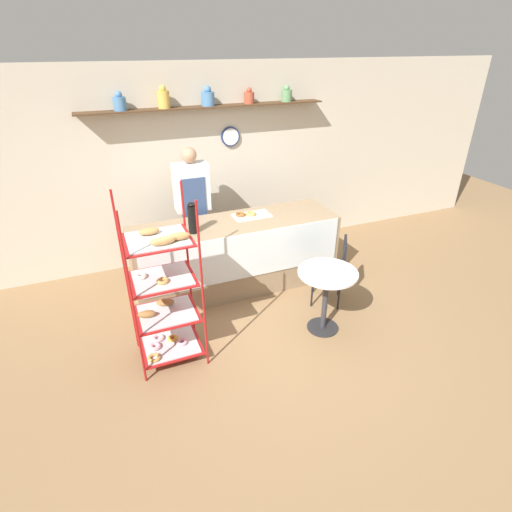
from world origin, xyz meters
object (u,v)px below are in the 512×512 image
(coffee_carafe, at_px, (193,218))
(pastry_rack, at_px, (164,293))
(person_worker, at_px, (193,208))
(cafe_chair, at_px, (335,265))
(cafe_table, at_px, (326,287))
(donut_tray_counter, at_px, (250,215))

(coffee_carafe, bearing_deg, pastry_rack, -120.50)
(person_worker, distance_m, cafe_chair, 2.01)
(cafe_chair, bearing_deg, person_worker, -102.32)
(person_worker, distance_m, cafe_table, 2.12)
(person_worker, height_order, cafe_chair, person_worker)
(cafe_table, xyz_separation_m, donut_tray_counter, (-0.36, 1.36, 0.38))
(cafe_chair, bearing_deg, pastry_rack, -50.48)
(donut_tray_counter, bearing_deg, person_worker, 142.19)
(person_worker, xyz_separation_m, donut_tray_counter, (0.62, -0.48, -0.02))
(pastry_rack, relative_size, cafe_table, 2.36)
(cafe_table, height_order, cafe_chair, cafe_chair)
(pastry_rack, distance_m, person_worker, 1.78)
(coffee_carafe, bearing_deg, donut_tray_counter, 15.32)
(pastry_rack, relative_size, coffee_carafe, 4.73)
(pastry_rack, distance_m, coffee_carafe, 1.12)
(person_worker, bearing_deg, cafe_table, -61.97)
(pastry_rack, xyz_separation_m, cafe_table, (1.70, -0.21, -0.22))
(cafe_chair, height_order, coffee_carafe, coffee_carafe)
(cafe_table, bearing_deg, cafe_chair, 48.01)
(pastry_rack, xyz_separation_m, person_worker, (0.72, 1.62, 0.18))
(person_worker, relative_size, cafe_chair, 2.04)
(cafe_table, height_order, coffee_carafe, coffee_carafe)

